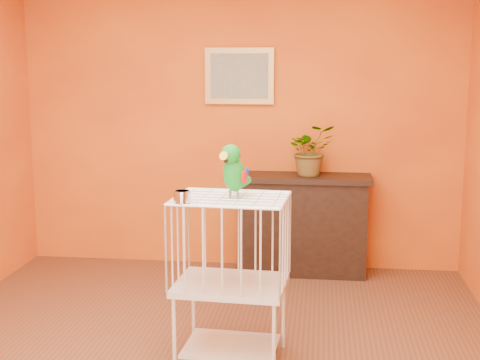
# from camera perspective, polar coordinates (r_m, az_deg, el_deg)

# --- Properties ---
(room_shell) EXTENTS (4.50, 4.50, 4.50)m
(room_shell) POSITION_cam_1_polar(r_m,az_deg,el_deg) (3.86, -4.13, 5.77)
(room_shell) COLOR orange
(room_shell) RESTS_ON ground
(console_cabinet) EXTENTS (1.20, 0.43, 0.89)m
(console_cabinet) POSITION_cam_1_polar(r_m,az_deg,el_deg) (5.99, 5.31, -3.79)
(console_cabinet) COLOR black
(console_cabinet) RESTS_ON ground
(potted_plant) EXTENTS (0.53, 0.55, 0.35)m
(potted_plant) POSITION_cam_1_polar(r_m,az_deg,el_deg) (5.91, 6.05, 2.12)
(potted_plant) COLOR #26722D
(potted_plant) RESTS_ON console_cabinet
(framed_picture) EXTENTS (0.62, 0.04, 0.50)m
(framed_picture) POSITION_cam_1_polar(r_m,az_deg,el_deg) (6.04, -0.06, 8.86)
(framed_picture) COLOR #B68541
(framed_picture) RESTS_ON room_shell
(birdcage) EXTENTS (0.71, 0.56, 1.05)m
(birdcage) POSITION_cam_1_polar(r_m,az_deg,el_deg) (4.22, -0.79, -8.24)
(birdcage) COLOR silver
(birdcage) RESTS_ON ground
(feed_cup) EXTENTS (0.10, 0.10, 0.07)m
(feed_cup) POSITION_cam_1_polar(r_m,az_deg,el_deg) (3.93, -4.97, -1.41)
(feed_cup) COLOR silver
(feed_cup) RESTS_ON birdcage
(parrot) EXTENTS (0.19, 0.30, 0.34)m
(parrot) POSITION_cam_1_polar(r_m,az_deg,el_deg) (4.04, -0.54, 0.81)
(parrot) COLOR #59544C
(parrot) RESTS_ON birdcage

